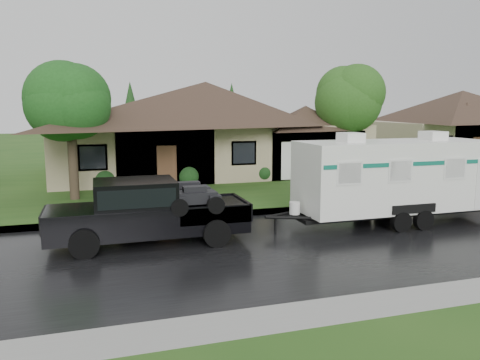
% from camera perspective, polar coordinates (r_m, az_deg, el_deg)
% --- Properties ---
extents(ground, '(140.00, 140.00, 0.00)m').
position_cam_1_polar(ground, '(16.03, 0.36, -6.20)').
color(ground, '#264E18').
rests_on(ground, ground).
extents(road, '(140.00, 8.00, 0.01)m').
position_cam_1_polar(road, '(14.21, 2.82, -8.16)').
color(road, black).
rests_on(road, ground).
extents(curb, '(140.00, 0.50, 0.15)m').
position_cam_1_polar(curb, '(18.11, -1.79, -4.21)').
color(curb, gray).
rests_on(curb, ground).
extents(lawn, '(140.00, 26.00, 0.15)m').
position_cam_1_polar(lawn, '(30.40, -8.20, 1.00)').
color(lawn, '#264E18').
rests_on(lawn, ground).
extents(house_main, '(19.44, 10.80, 6.90)m').
position_cam_1_polar(house_main, '(29.44, -3.54, 7.69)').
color(house_main, tan).
rests_on(house_main, lawn).
extents(house_neighbor, '(15.12, 9.72, 6.45)m').
position_cam_1_polar(house_neighbor, '(39.67, 25.78, 6.72)').
color(house_neighbor, '#BAAB8A').
rests_on(house_neighbor, lawn).
extents(tree_left_green, '(3.64, 3.64, 6.03)m').
position_cam_1_polar(tree_left_green, '(21.62, -20.03, 8.75)').
color(tree_left_green, '#382B1E').
rests_on(tree_left_green, lawn).
extents(tree_right_green, '(3.91, 3.91, 6.48)m').
position_cam_1_polar(tree_right_green, '(28.28, 13.52, 9.55)').
color(tree_right_green, '#382B1E').
rests_on(tree_right_green, lawn).
extents(shrub_row, '(13.60, 1.00, 1.00)m').
position_cam_1_polar(shrub_row, '(25.21, -1.68, 0.81)').
color(shrub_row, '#143814').
rests_on(shrub_row, lawn).
extents(pickup_truck, '(5.97, 2.27, 1.99)m').
position_cam_1_polar(pickup_truck, '(14.60, -11.51, -3.56)').
color(pickup_truck, black).
rests_on(pickup_truck, ground).
extents(travel_trailer, '(7.37, 2.59, 3.30)m').
position_cam_1_polar(travel_trailer, '(17.63, 18.20, 0.55)').
color(travel_trailer, white).
rests_on(travel_trailer, ground).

